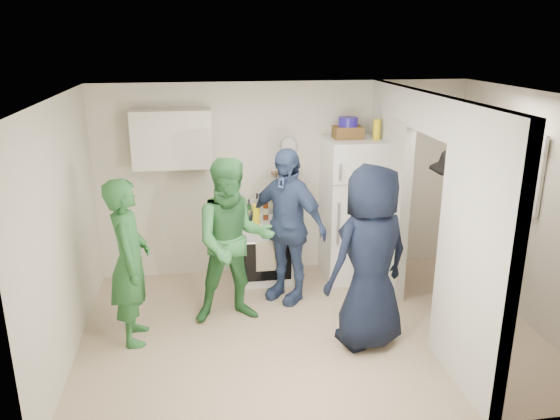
% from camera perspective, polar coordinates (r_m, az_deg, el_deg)
% --- Properties ---
extents(floor, '(4.80, 4.80, 0.00)m').
position_cam_1_polar(floor, '(6.05, 3.06, -12.41)').
color(floor, tan).
rests_on(floor, ground).
extents(wall_back, '(4.80, 0.00, 4.80)m').
position_cam_1_polar(wall_back, '(7.13, 0.46, 3.26)').
color(wall_back, silver).
rests_on(wall_back, floor).
extents(wall_front, '(4.80, 0.00, 4.80)m').
position_cam_1_polar(wall_front, '(4.01, 8.35, -8.94)').
color(wall_front, silver).
rests_on(wall_front, floor).
extents(wall_left, '(0.00, 3.40, 3.40)m').
position_cam_1_polar(wall_left, '(5.57, -21.70, -2.27)').
color(wall_left, silver).
rests_on(wall_left, floor).
extents(wall_right, '(0.00, 3.40, 3.40)m').
position_cam_1_polar(wall_right, '(6.45, 24.63, 0.03)').
color(wall_right, silver).
rests_on(wall_right, floor).
extents(ceiling, '(4.80, 4.80, 0.00)m').
position_cam_1_polar(ceiling, '(5.26, 3.52, 11.87)').
color(ceiling, white).
rests_on(ceiling, wall_back).
extents(partition_pier_back, '(0.12, 1.20, 2.50)m').
position_cam_1_polar(partition_pier_back, '(6.86, 11.22, 2.33)').
color(partition_pier_back, silver).
rests_on(partition_pier_back, floor).
extents(partition_pier_front, '(0.12, 1.20, 2.50)m').
position_cam_1_polar(partition_pier_front, '(4.96, 19.73, -4.45)').
color(partition_pier_front, silver).
rests_on(partition_pier_front, floor).
extents(partition_header, '(0.12, 1.00, 0.40)m').
position_cam_1_polar(partition_header, '(5.65, 15.63, 9.64)').
color(partition_header, silver).
rests_on(partition_header, partition_pier_back).
extents(stove, '(0.70, 0.59, 0.84)m').
position_cam_1_polar(stove, '(7.03, -1.67, -4.08)').
color(stove, white).
rests_on(stove, floor).
extents(upper_cabinet, '(0.95, 0.34, 0.70)m').
position_cam_1_polar(upper_cabinet, '(6.74, -11.21, 7.30)').
color(upper_cabinet, silver).
rests_on(upper_cabinet, wall_back).
extents(fridge, '(0.75, 0.73, 1.82)m').
position_cam_1_polar(fridge, '(7.07, 7.68, 0.10)').
color(fridge, white).
rests_on(fridge, floor).
extents(wicker_basket, '(0.35, 0.25, 0.15)m').
position_cam_1_polar(wicker_basket, '(6.85, 7.09, 8.06)').
color(wicker_basket, brown).
rests_on(wicker_basket, fridge).
extents(blue_bowl, '(0.24, 0.24, 0.11)m').
position_cam_1_polar(blue_bowl, '(6.83, 7.13, 9.14)').
color(blue_bowl, '#231596').
rests_on(blue_bowl, wicker_basket).
extents(yellow_cup_stack_top, '(0.09, 0.09, 0.25)m').
position_cam_1_polar(yellow_cup_stack_top, '(6.80, 10.08, 8.28)').
color(yellow_cup_stack_top, yellow).
rests_on(yellow_cup_stack_top, fridge).
extents(wall_clock, '(0.22, 0.02, 0.22)m').
position_cam_1_polar(wall_clock, '(7.02, 0.90, 6.79)').
color(wall_clock, white).
rests_on(wall_clock, wall_back).
extents(spice_shelf, '(0.35, 0.08, 0.03)m').
position_cam_1_polar(spice_shelf, '(7.05, 0.52, 3.94)').
color(spice_shelf, olive).
rests_on(spice_shelf, wall_back).
extents(nook_window, '(0.03, 0.70, 0.80)m').
position_cam_1_polar(nook_window, '(6.50, 23.99, 3.91)').
color(nook_window, black).
rests_on(nook_window, wall_right).
extents(nook_window_frame, '(0.04, 0.76, 0.86)m').
position_cam_1_polar(nook_window_frame, '(6.49, 23.88, 3.91)').
color(nook_window_frame, white).
rests_on(nook_window_frame, wall_right).
extents(nook_valance, '(0.04, 0.82, 0.18)m').
position_cam_1_polar(nook_valance, '(6.41, 24.08, 6.94)').
color(nook_valance, white).
rests_on(nook_valance, wall_right).
extents(yellow_cup_stack_stove, '(0.09, 0.09, 0.25)m').
position_cam_1_polar(yellow_cup_stack_stove, '(6.63, -2.51, -0.46)').
color(yellow_cup_stack_stove, yellow).
rests_on(yellow_cup_stack_stove, stove).
extents(red_cup, '(0.09, 0.09, 0.12)m').
position_cam_1_polar(red_cup, '(6.71, 0.37, -0.80)').
color(red_cup, '#B52E0C').
rests_on(red_cup, stove).
extents(person_green_left, '(0.44, 0.65, 1.73)m').
position_cam_1_polar(person_green_left, '(5.71, -15.43, -5.25)').
color(person_green_left, '#296732').
rests_on(person_green_left, floor).
extents(person_green_center, '(0.94, 0.76, 1.84)m').
position_cam_1_polar(person_green_center, '(5.90, -4.88, -3.33)').
color(person_green_center, '#367C45').
rests_on(person_green_center, floor).
extents(person_denim, '(1.08, 1.09, 1.84)m').
position_cam_1_polar(person_denim, '(6.36, 0.65, -1.64)').
color(person_denim, '#354674').
rests_on(person_denim, floor).
extents(person_navy, '(1.07, 0.88, 1.89)m').
position_cam_1_polar(person_navy, '(5.48, 9.42, -4.95)').
color(person_navy, black).
rests_on(person_navy, floor).
extents(person_nook, '(1.05, 1.38, 1.89)m').
position_cam_1_polar(person_nook, '(6.49, 17.90, -1.91)').
color(person_nook, black).
rests_on(person_nook, floor).
extents(bottle_a, '(0.07, 0.07, 0.27)m').
position_cam_1_polar(bottle_a, '(6.94, -4.11, 0.43)').
color(bottle_a, brown).
rests_on(bottle_a, stove).
extents(bottle_b, '(0.06, 0.06, 0.28)m').
position_cam_1_polar(bottle_b, '(6.73, -3.25, -0.03)').
color(bottle_b, '#194C1D').
rests_on(bottle_b, stove).
extents(bottle_c, '(0.08, 0.08, 0.28)m').
position_cam_1_polar(bottle_c, '(7.00, -2.40, 0.66)').
color(bottle_c, silver).
rests_on(bottle_c, stove).
extents(bottle_d, '(0.07, 0.07, 0.28)m').
position_cam_1_polar(bottle_d, '(6.78, -1.51, 0.13)').
color(bottle_d, '#5C2510').
rests_on(bottle_d, stove).
extents(bottle_e, '(0.07, 0.07, 0.31)m').
position_cam_1_polar(bottle_e, '(7.01, -0.97, 0.83)').
color(bottle_e, gray).
rests_on(bottle_e, stove).
extents(bottle_f, '(0.06, 0.06, 0.26)m').
position_cam_1_polar(bottle_f, '(6.89, -0.15, 0.31)').
color(bottle_f, '#183914').
rests_on(bottle_f, stove).
extents(bottle_g, '(0.06, 0.06, 0.31)m').
position_cam_1_polar(bottle_g, '(7.00, 0.17, 0.82)').
color(bottle_g, olive).
rests_on(bottle_g, stove).
extents(bottle_h, '(0.06, 0.06, 0.28)m').
position_cam_1_polar(bottle_h, '(6.71, -4.20, -0.14)').
color(bottle_h, '#AEB1BB').
rests_on(bottle_h, stove).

